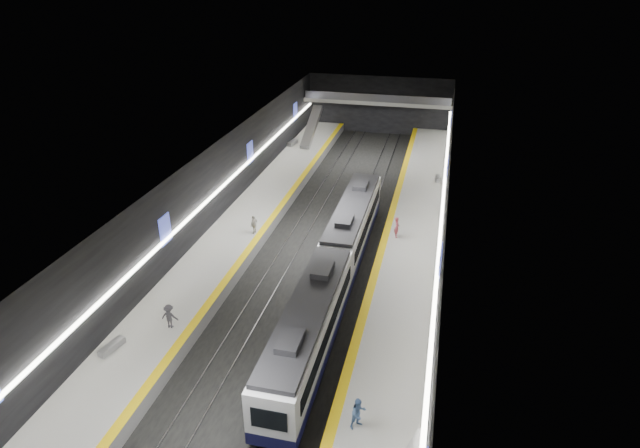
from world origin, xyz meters
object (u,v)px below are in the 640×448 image
(train, at_px, (334,267))
(bench_left_near, at_px, (112,347))
(bench_right_near, at_px, (415,448))
(bench_left_far, at_px, (292,143))
(passenger_right_a, at_px, (397,227))
(passenger_left_a, at_px, (254,225))
(passenger_right_b, at_px, (359,413))
(passenger_left_b, at_px, (169,316))
(bench_right_far, at_px, (438,179))
(escalator, at_px, (312,127))

(train, xyz_separation_m, bench_left_near, (-11.49, -10.77, -0.98))
(train, relative_size, bench_right_near, 14.88)
(bench_left_far, bearing_deg, passenger_right_a, -46.51)
(bench_left_near, xyz_separation_m, passenger_left_a, (3.17, 16.63, 0.62))
(passenger_right_b, relative_size, passenger_left_b, 1.06)
(passenger_left_b, bearing_deg, bench_right_far, -121.42)
(bench_left_near, relative_size, bench_right_near, 0.89)
(escalator, xyz_separation_m, bench_left_far, (-2.00, -2.09, -1.65))
(bench_left_near, distance_m, passenger_left_b, 3.80)
(escalator, xyz_separation_m, bench_left_near, (-1.49, -43.29, -1.68))
(bench_right_near, xyz_separation_m, passenger_left_b, (-16.07, 6.14, 0.59))
(passenger_right_a, distance_m, passenger_left_b, 20.44)
(train, xyz_separation_m, bench_right_near, (7.00, -14.04, -0.95))
(passenger_left_a, bearing_deg, passenger_left_b, 8.86)
(bench_right_near, distance_m, passenger_right_b, 3.11)
(escalator, bearing_deg, bench_right_near, -69.95)
(bench_right_far, bearing_deg, bench_left_near, -120.59)
(bench_left_far, xyz_separation_m, bench_right_far, (18.60, -8.25, -0.05))
(bench_left_near, height_order, passenger_left_a, passenger_left_a)
(bench_left_far, xyz_separation_m, passenger_right_a, (15.71, -22.38, 0.66))
(passenger_right_a, distance_m, passenger_right_b, 21.22)
(passenger_right_b, distance_m, passenger_left_a, 22.71)
(bench_left_far, height_order, passenger_left_a, passenger_left_a)
(bench_right_far, distance_m, passenger_left_b, 33.93)
(passenger_left_a, bearing_deg, bench_left_far, -159.48)
(passenger_left_b, bearing_deg, escalator, -92.59)
(passenger_left_a, bearing_deg, train, 66.81)
(bench_left_near, bearing_deg, bench_left_far, 104.76)
(passenger_left_a, distance_m, passenger_left_b, 13.78)
(bench_right_far, height_order, passenger_right_b, passenger_right_b)
(escalator, relative_size, bench_right_far, 4.80)
(bench_right_near, distance_m, bench_right_far, 36.23)
(bench_right_far, bearing_deg, bench_left_far, 154.27)
(bench_left_near, distance_m, bench_right_near, 18.78)
(bench_right_near, distance_m, passenger_left_b, 17.21)
(bench_right_near, bearing_deg, escalator, 130.25)
(passenger_right_a, relative_size, passenger_left_a, 1.08)
(passenger_right_a, bearing_deg, bench_right_near, 173.24)
(passenger_right_a, bearing_deg, bench_right_far, -26.78)
(passenger_left_b, bearing_deg, passenger_right_b, 154.29)
(bench_right_near, bearing_deg, train, 136.69)
(passenger_right_a, bearing_deg, passenger_right_b, 165.78)
(train, height_order, passenger_right_b, train)
(escalator, relative_size, passenger_right_b, 4.50)
(bench_left_near, bearing_deg, passenger_left_b, 63.87)
(passenger_left_a, bearing_deg, bench_right_far, 149.58)
(bench_right_far, xyz_separation_m, passenger_right_a, (-2.89, -14.14, 0.71))
(escalator, relative_size, passenger_left_b, 4.77)
(train, xyz_separation_m, escalator, (-10.00, 32.52, 0.70))
(bench_right_far, xyz_separation_m, passenger_left_a, (-14.92, -16.33, 0.64))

